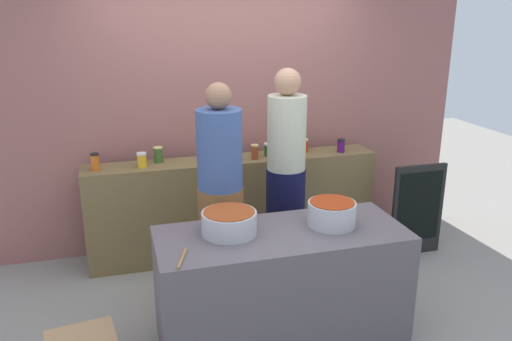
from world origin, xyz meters
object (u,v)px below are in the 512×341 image
object	(u,v)px
preserve_jar_0	(95,162)
cook_in_cap	(286,186)
preserve_jar_6	(304,145)
cooking_pot_left	(229,223)
chalkboard_sign	(418,210)
preserve_jar_7	(341,146)
preserve_jar_1	(142,160)
preserve_jar_2	(158,155)
preserve_jar_5	(286,149)
cook_with_tongs	(221,209)
preserve_jar_4	(268,149)
cooking_pot_center	(332,213)
wooden_spoon	(182,258)
preserve_jar_3	(255,152)

from	to	relation	value
preserve_jar_0	cook_in_cap	distance (m)	1.63
preserve_jar_6	cooking_pot_left	bearing A→B (deg)	-127.27
cook_in_cap	preserve_jar_6	bearing A→B (deg)	58.14
cook_in_cap	chalkboard_sign	world-z (taller)	cook_in_cap
cooking_pot_left	preserve_jar_7	bearing A→B (deg)	42.40
preserve_jar_1	preserve_jar_2	distance (m)	0.19
preserve_jar_5	preserve_jar_7	bearing A→B (deg)	-2.07
preserve_jar_5	cook_in_cap	distance (m)	0.60
preserve_jar_7	cook_with_tongs	bearing A→B (deg)	-149.77
preserve_jar_4	preserve_jar_5	xyz separation A→B (m)	(0.15, -0.04, 0.00)
cooking_pot_center	wooden_spoon	distance (m)	1.10
wooden_spoon	preserve_jar_4	bearing A→B (deg)	57.34
preserve_jar_1	cook_with_tongs	bearing A→B (deg)	-56.70
preserve_jar_5	preserve_jar_6	size ratio (longest dim) A/B	0.97
cook_in_cap	preserve_jar_7	bearing A→B (deg)	35.65
preserve_jar_1	preserve_jar_0	bearing A→B (deg)	177.11
preserve_jar_5	cooking_pot_center	xyz separation A→B (m)	(-0.12, -1.34, -0.10)
preserve_jar_0	preserve_jar_4	xyz separation A→B (m)	(1.55, 0.03, -0.01)
preserve_jar_4	cooking_pot_center	size ratio (longest dim) A/B	0.36
preserve_jar_3	cook_with_tongs	bearing A→B (deg)	-122.03
preserve_jar_4	preserve_jar_6	xyz separation A→B (m)	(0.37, 0.05, 0.00)
wooden_spoon	cook_with_tongs	bearing A→B (deg)	62.63
preserve_jar_4	preserve_jar_6	bearing A→B (deg)	7.66
preserve_jar_1	wooden_spoon	distance (m)	1.59
cook_with_tongs	preserve_jar_7	bearing A→B (deg)	30.23
preserve_jar_6	chalkboard_sign	bearing A→B (deg)	-30.56
chalkboard_sign	preserve_jar_2	bearing A→B (deg)	166.10
preserve_jar_0	preserve_jar_5	size ratio (longest dim) A/B	1.21
preserve_jar_3	cooking_pot_center	bearing A→B (deg)	-81.87
preserve_jar_1	preserve_jar_6	xyz separation A→B (m)	(1.53, 0.10, -0.00)
preserve_jar_1	cook_in_cap	size ratio (longest dim) A/B	0.07
preserve_jar_4	wooden_spoon	distance (m)	1.93
preserve_jar_1	preserve_jar_3	bearing A→B (deg)	-1.30
cooking_pot_left	preserve_jar_3	bearing A→B (deg)	67.23
cooking_pot_center	cook_in_cap	bearing A→B (deg)	94.68
cooking_pot_center	chalkboard_sign	size ratio (longest dim) A/B	0.38
preserve_jar_0	cook_with_tongs	distance (m)	1.24
preserve_jar_7	preserve_jar_5	bearing A→B (deg)	177.93
cook_in_cap	wooden_spoon	bearing A→B (deg)	-134.41
preserve_jar_3	cooking_pot_center	world-z (taller)	preserve_jar_3
preserve_jar_3	cook_in_cap	xyz separation A→B (m)	(0.12, -0.52, -0.17)
cooking_pot_center	cook_in_cap	world-z (taller)	cook_in_cap
wooden_spoon	cook_with_tongs	xyz separation A→B (m)	(0.40, 0.77, -0.02)
preserve_jar_0	chalkboard_sign	world-z (taller)	preserve_jar_0
cooking_pot_left	cook_in_cap	xyz separation A→B (m)	(0.65, 0.74, -0.06)
cooking_pot_center	chalkboard_sign	distance (m)	1.61
wooden_spoon	preserve_jar_0	bearing A→B (deg)	107.76
preserve_jar_4	cooking_pot_center	xyz separation A→B (m)	(0.04, -1.38, -0.10)
preserve_jar_6	wooden_spoon	distance (m)	2.19
preserve_jar_3	cooking_pot_center	distance (m)	1.33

